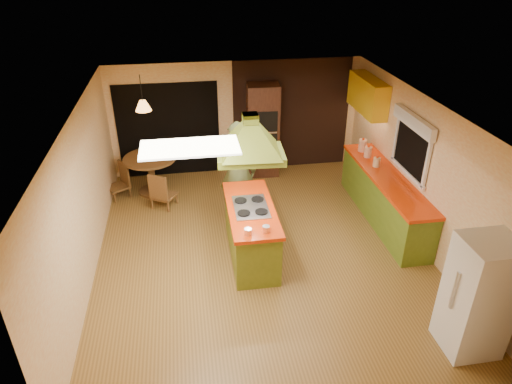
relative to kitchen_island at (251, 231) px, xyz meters
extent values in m
plane|color=olive|center=(0.19, 0.13, -0.47)|extent=(6.50, 6.50, 0.00)
plane|color=#FEE5B6|center=(0.19, 3.38, 0.78)|extent=(5.50, 0.00, 5.50)
plane|color=#FEE5B6|center=(0.19, -3.12, 0.78)|extent=(5.50, 0.00, 5.50)
plane|color=#FEE5B6|center=(-2.56, 0.13, 0.78)|extent=(0.00, 6.50, 6.50)
plane|color=#FEE5B6|center=(2.94, 0.13, 0.78)|extent=(0.00, 6.50, 6.50)
plane|color=silver|center=(0.19, 0.13, 2.03)|extent=(6.50, 6.50, 0.00)
cube|color=#381E14|center=(1.44, 3.36, 0.78)|extent=(2.64, 0.03, 2.50)
cube|color=black|center=(-1.31, 3.36, 0.58)|extent=(2.20, 0.03, 2.10)
cube|color=olive|center=(2.64, 0.73, -0.04)|extent=(0.58, 3.00, 0.86)
cube|color=#E53807|center=(2.64, 0.73, 0.42)|extent=(0.62, 3.05, 0.06)
cube|color=yellow|center=(2.76, 2.33, 1.48)|extent=(0.34, 1.40, 0.70)
cube|color=black|center=(2.91, 0.53, 1.08)|extent=(0.03, 1.16, 0.96)
cube|color=white|center=(2.86, 0.53, 1.55)|extent=(0.10, 1.35, 0.22)
cube|color=white|center=(-0.91, -1.07, 2.01)|extent=(1.20, 0.60, 0.03)
cube|color=olive|center=(0.00, 0.00, -0.04)|extent=(0.71, 1.79, 0.87)
cube|color=red|center=(0.00, 0.00, 0.43)|extent=(0.77, 1.87, 0.06)
cube|color=silver|center=(0.00, 0.00, 0.47)|extent=(0.55, 0.79, 0.02)
cube|color=#61701C|center=(0.00, 0.00, 1.38)|extent=(1.05, 0.79, 0.12)
pyramid|color=#61701C|center=(0.00, 0.00, 1.88)|extent=(1.05, 0.79, 0.45)
cube|color=#61701C|center=(0.00, 0.00, 1.96)|extent=(0.22, 0.22, 0.14)
imported|color=#555F32|center=(-0.05, 1.28, 0.49)|extent=(0.78, 0.60, 1.93)
cube|color=white|center=(2.48, -2.42, 0.35)|extent=(0.68, 0.64, 1.64)
cube|color=#482517|center=(0.74, 3.08, 0.56)|extent=(0.71, 0.62, 2.07)
cube|color=black|center=(0.74, 2.78, 0.86)|extent=(0.53, 0.05, 0.45)
cube|color=black|center=(0.74, 2.78, 0.36)|extent=(0.53, 0.05, 0.45)
cylinder|color=brown|center=(-1.71, 2.54, 0.31)|extent=(1.08, 1.08, 0.05)
cylinder|color=brown|center=(-1.71, 2.54, -0.07)|extent=(0.14, 0.14, 0.76)
cylinder|color=brown|center=(-1.71, 2.54, -0.45)|extent=(0.60, 0.60, 0.05)
cone|color=#FF9E3F|center=(-1.71, 2.54, 1.43)|extent=(0.36, 0.36, 0.20)
cylinder|color=beige|center=(2.59, 1.89, 0.57)|extent=(0.17, 0.17, 0.24)
cylinder|color=beige|center=(2.59, 1.60, 0.55)|extent=(0.20, 0.20, 0.21)
cylinder|color=beige|center=(2.59, 1.15, 0.54)|extent=(0.14, 0.14, 0.18)
camera|label=1|loc=(-0.94, -6.23, 4.19)|focal=32.00mm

